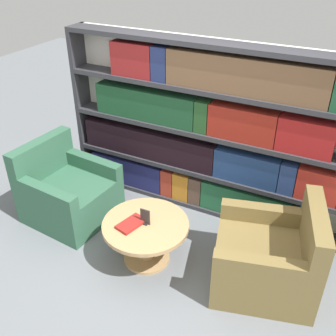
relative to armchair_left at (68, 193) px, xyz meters
name	(u,v)px	position (x,y,z in m)	size (l,w,h in m)	color
ground_plane	(151,274)	(1.26, -0.39, -0.29)	(14.00, 14.00, 0.00)	slate
bookshelf	(206,134)	(1.27, 0.87, 0.63)	(3.23, 0.30, 1.90)	silver
armchair_left	(68,193)	(0.00, 0.00, 0.00)	(0.93, 0.89, 0.86)	#336047
armchair_right	(269,259)	(2.25, 0.01, 0.00)	(1.05, 1.01, 0.86)	olive
coffee_table	(146,234)	(1.13, -0.22, 0.02)	(0.82, 0.82, 0.45)	tan
table_sign	(145,218)	(1.13, -0.22, 0.22)	(0.10, 0.06, 0.16)	black
stray_book	(131,224)	(1.02, -0.30, 0.17)	(0.22, 0.30, 0.03)	maroon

